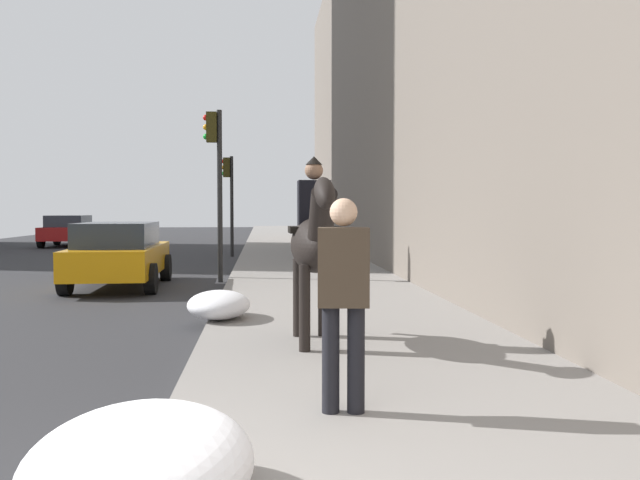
{
  "coord_description": "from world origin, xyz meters",
  "views": [
    {
      "loc": [
        -3.09,
        -0.8,
        1.74
      ],
      "look_at": [
        4.0,
        -1.42,
        1.4
      ],
      "focal_mm": 37.1,
      "sensor_mm": 36.0,
      "label": 1
    }
  ],
  "objects_px": {
    "pedestrian_greeting": "(343,290)",
    "traffic_light_near_curb": "(216,168)",
    "mounted_horse_near": "(315,241)",
    "car_mid_lane": "(70,230)",
    "car_near_lane": "(119,253)",
    "traffic_light_far_curb": "(229,189)"
  },
  "relations": [
    {
      "from": "mounted_horse_near",
      "to": "car_mid_lane",
      "type": "height_order",
      "value": "mounted_horse_near"
    },
    {
      "from": "car_near_lane",
      "to": "car_mid_lane",
      "type": "distance_m",
      "value": 17.6
    },
    {
      "from": "pedestrian_greeting",
      "to": "car_near_lane",
      "type": "bearing_deg",
      "value": 27.54
    },
    {
      "from": "car_near_lane",
      "to": "traffic_light_far_curb",
      "type": "xyz_separation_m",
      "value": [
        9.3,
        -1.94,
        1.68
      ]
    },
    {
      "from": "traffic_light_near_curb",
      "to": "car_near_lane",
      "type": "bearing_deg",
      "value": 113.83
    },
    {
      "from": "car_near_lane",
      "to": "traffic_light_far_curb",
      "type": "relative_size",
      "value": 1.16
    },
    {
      "from": "mounted_horse_near",
      "to": "traffic_light_near_curb",
      "type": "height_order",
      "value": "traffic_light_near_curb"
    },
    {
      "from": "mounted_horse_near",
      "to": "car_near_lane",
      "type": "xyz_separation_m",
      "value": [
        6.98,
        3.75,
        -0.59
      ]
    },
    {
      "from": "mounted_horse_near",
      "to": "car_near_lane",
      "type": "distance_m",
      "value": 7.95
    },
    {
      "from": "pedestrian_greeting",
      "to": "car_near_lane",
      "type": "relative_size",
      "value": 0.4
    },
    {
      "from": "traffic_light_near_curb",
      "to": "mounted_horse_near",
      "type": "bearing_deg",
      "value": -167.82
    },
    {
      "from": "traffic_light_near_curb",
      "to": "traffic_light_far_curb",
      "type": "distance_m",
      "value": 8.4
    },
    {
      "from": "mounted_horse_near",
      "to": "pedestrian_greeting",
      "type": "height_order",
      "value": "mounted_horse_near"
    },
    {
      "from": "traffic_light_far_curb",
      "to": "car_mid_lane",
      "type": "bearing_deg",
      "value": 46.43
    },
    {
      "from": "car_mid_lane",
      "to": "traffic_light_far_curb",
      "type": "relative_size",
      "value": 1.08
    },
    {
      "from": "car_mid_lane",
      "to": "traffic_light_near_curb",
      "type": "distance_m",
      "value": 17.67
    },
    {
      "from": "car_mid_lane",
      "to": "traffic_light_near_curb",
      "type": "bearing_deg",
      "value": -154.32
    },
    {
      "from": "car_near_lane",
      "to": "traffic_light_near_curb",
      "type": "height_order",
      "value": "traffic_light_near_curb"
    },
    {
      "from": "pedestrian_greeting",
      "to": "traffic_light_near_curb",
      "type": "bearing_deg",
      "value": 15.44
    },
    {
      "from": "car_near_lane",
      "to": "traffic_light_near_curb",
      "type": "bearing_deg",
      "value": -67.75
    },
    {
      "from": "car_near_lane",
      "to": "traffic_light_near_curb",
      "type": "relative_size",
      "value": 1.04
    },
    {
      "from": "mounted_horse_near",
      "to": "car_mid_lane",
      "type": "distance_m",
      "value": 25.47
    }
  ]
}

